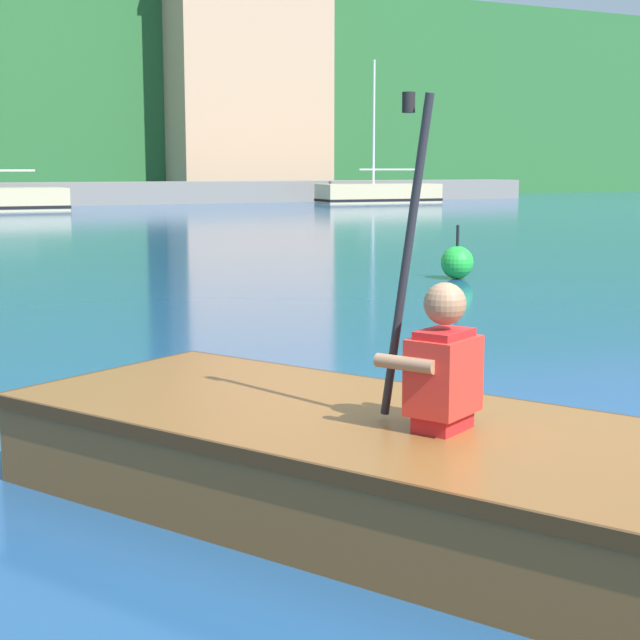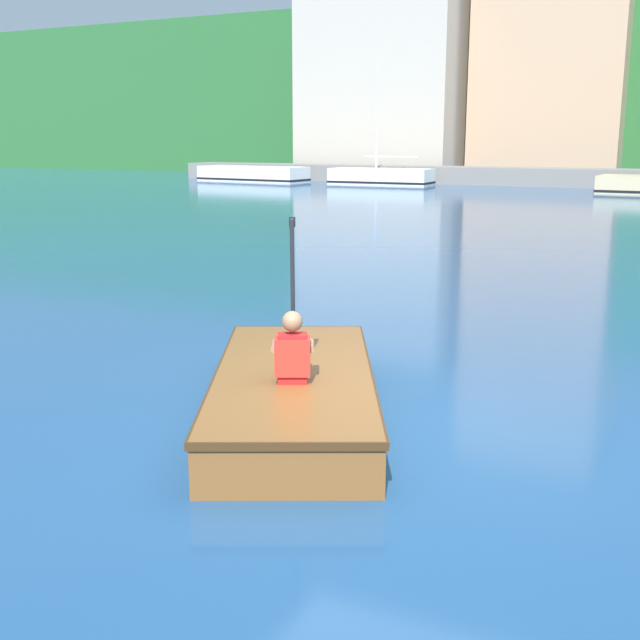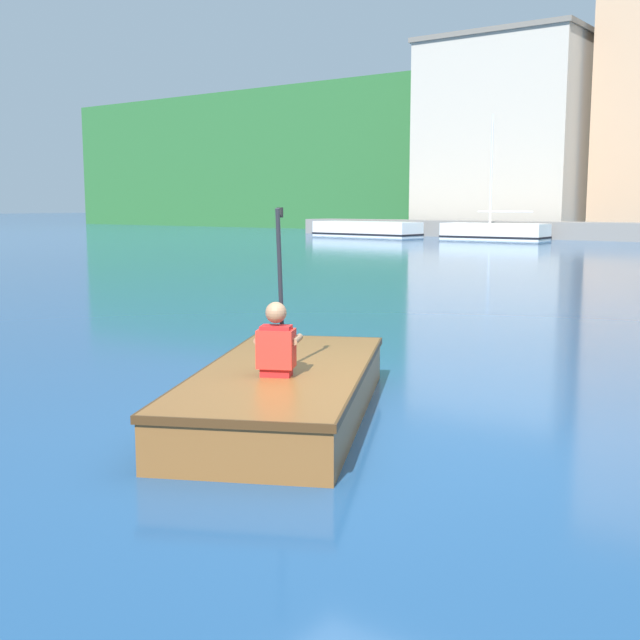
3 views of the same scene
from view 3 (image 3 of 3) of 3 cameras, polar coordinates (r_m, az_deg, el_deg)
ground_plane at (r=6.36m, az=3.45°, el=-8.13°), size 300.00×300.00×0.00m
waterfront_warehouse_left at (r=53.89m, az=14.13°, el=12.34°), size 10.02×11.71×11.82m
moored_boat_dock_west_end at (r=42.63m, az=12.30°, el=6.16°), size 5.45×2.01×6.36m
moored_boat_dock_center_far at (r=46.13m, az=3.32°, el=6.44°), size 6.67×2.66×0.84m
rowboat_foreground at (r=6.87m, az=-2.41°, el=-4.82°), size 2.75×3.62×0.42m
person_paddler at (r=6.42m, az=-3.11°, el=-1.56°), size 0.44×0.44×1.34m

